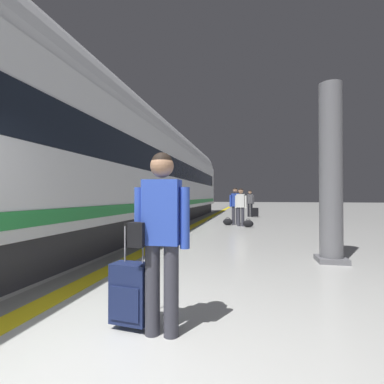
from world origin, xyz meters
TOP-DOWN VIEW (x-y plane):
  - ground_plane at (0.00, 0.00)m, footprint 120.00×120.00m
  - safety_line_strip at (-1.22, 10.00)m, footprint 0.36×80.00m
  - tactile_edge_band at (-1.52, 10.00)m, footprint 0.55×80.00m
  - high_speed_train at (-3.26, 6.66)m, footprint 2.94×32.00m
  - traveller_foreground at (0.43, 0.70)m, footprint 0.55×0.29m
  - rolling_suitcase_foreground at (0.10, 0.78)m, footprint 0.40×0.28m
  - passenger_near at (0.57, 11.27)m, footprint 0.52×0.28m
  - duffel_bag_near at (0.25, 10.97)m, footprint 0.44×0.26m
  - passenger_mid at (0.85, 10.62)m, footprint 0.51×0.26m
  - duffel_bag_mid at (1.17, 10.30)m, footprint 0.44×0.26m
  - passenger_far at (1.22, 16.43)m, footprint 0.52×0.22m
  - suitcase_far at (1.54, 16.17)m, footprint 0.40×0.27m
  - platform_pillar at (2.86, 4.24)m, footprint 0.56×0.56m

SIDE VIEW (x-z plane):
  - ground_plane at x=0.00m, z-range 0.00..0.00m
  - tactile_edge_band at x=-1.52m, z-range 0.00..0.01m
  - safety_line_strip at x=-1.22m, z-range 0.00..0.01m
  - duffel_bag_near at x=0.25m, z-range -0.03..0.33m
  - duffel_bag_mid at x=1.17m, z-range -0.03..0.33m
  - suitcase_far at x=1.54m, z-range 0.03..0.61m
  - rolling_suitcase_foreground at x=0.10m, z-range -0.17..0.87m
  - passenger_mid at x=0.85m, z-range 0.13..1.79m
  - passenger_far at x=1.22m, z-range 0.14..1.82m
  - passenger_near at x=0.57m, z-range 0.14..1.83m
  - traveller_foreground at x=0.43m, z-range 0.14..1.88m
  - platform_pillar at x=2.86m, z-range -0.08..3.52m
  - high_speed_train at x=-3.26m, z-range 0.02..4.99m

